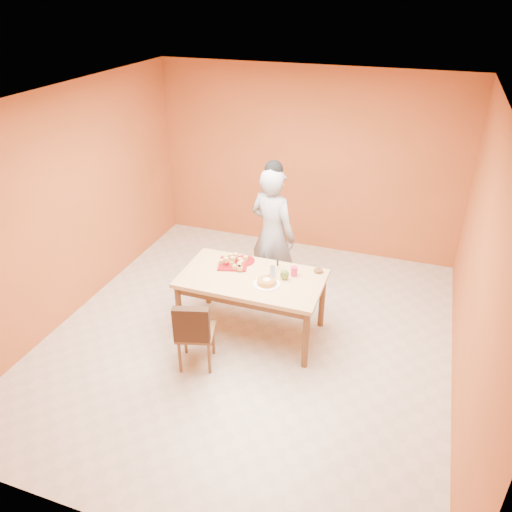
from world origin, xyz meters
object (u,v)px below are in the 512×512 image
(red_dinner_plate, at_px, (244,261))
(pastry_platter, at_px, (233,264))
(dining_table, at_px, (252,284))
(dining_chair, at_px, (195,331))
(person, at_px, (273,235))
(checker_tin, at_px, (318,271))
(egg_ornament, at_px, (284,274))
(magenta_glass, at_px, (294,271))
(sponge_cake, at_px, (267,282))

(red_dinner_plate, bearing_deg, pastry_platter, -128.98)
(dining_table, distance_m, dining_chair, 0.86)
(dining_chair, xyz_separation_m, person, (0.35, 1.58, 0.45))
(person, distance_m, checker_tin, 0.87)
(egg_ornament, height_order, magenta_glass, egg_ornament)
(dining_table, xyz_separation_m, red_dinner_plate, (-0.21, 0.30, 0.10))
(pastry_platter, bearing_deg, dining_chair, -94.59)
(sponge_cake, relative_size, checker_tin, 2.07)
(dining_chair, height_order, magenta_glass, magenta_glass)
(person, relative_size, pastry_platter, 5.34)
(magenta_glass, distance_m, checker_tin, 0.30)
(checker_tin, bearing_deg, pastry_platter, -170.69)
(pastry_platter, distance_m, checker_tin, 0.99)
(person, height_order, pastry_platter, person)
(dining_chair, height_order, red_dinner_plate, dining_chair)
(pastry_platter, bearing_deg, magenta_glass, -0.21)
(red_dinner_plate, distance_m, magenta_glass, 0.66)
(dining_table, relative_size, dining_chair, 1.89)
(dining_table, relative_size, egg_ornament, 12.56)
(dining_table, xyz_separation_m, sponge_cake, (0.21, -0.10, 0.13))
(dining_chair, bearing_deg, red_dinner_plate, 64.84)
(dining_chair, bearing_deg, pastry_platter, 69.31)
(red_dinner_plate, height_order, magenta_glass, magenta_glass)
(dining_table, height_order, magenta_glass, magenta_glass)
(person, bearing_deg, egg_ornament, 135.82)
(red_dinner_plate, bearing_deg, magenta_glass, -10.18)
(dining_table, height_order, person, person)
(dining_chair, bearing_deg, dining_table, 47.01)
(pastry_platter, xyz_separation_m, sponge_cake, (0.51, -0.29, 0.03))
(red_dinner_plate, bearing_deg, sponge_cake, -43.86)
(dining_table, xyz_separation_m, pastry_platter, (-0.30, 0.19, 0.10))
(sponge_cake, distance_m, magenta_glass, 0.36)
(red_dinner_plate, bearing_deg, checker_tin, 3.06)
(person, relative_size, red_dinner_plate, 6.92)
(red_dinner_plate, height_order, sponge_cake, sponge_cake)
(person, relative_size, sponge_cake, 8.43)
(person, distance_m, red_dinner_plate, 0.58)
(pastry_platter, xyz_separation_m, red_dinner_plate, (0.09, 0.11, -0.00))
(dining_chair, bearing_deg, checker_tin, 29.80)
(egg_ornament, bearing_deg, dining_chair, -136.18)
(red_dinner_plate, xyz_separation_m, magenta_glass, (0.64, -0.12, 0.05))
(red_dinner_plate, distance_m, sponge_cake, 0.58)
(person, xyz_separation_m, pastry_platter, (-0.27, -0.66, -0.11))
(dining_table, xyz_separation_m, egg_ornament, (0.36, 0.07, 0.16))
(egg_ornament, bearing_deg, checker_tin, 37.23)
(dining_table, xyz_separation_m, dining_chair, (-0.37, -0.74, -0.23))
(magenta_glass, bearing_deg, checker_tin, 33.81)
(person, relative_size, magenta_glass, 16.23)
(checker_tin, bearing_deg, dining_table, -152.76)
(person, height_order, magenta_glass, person)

